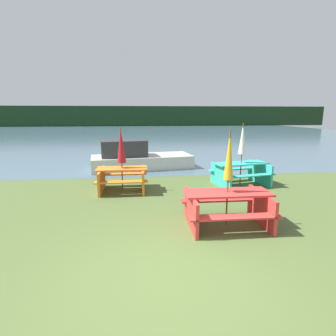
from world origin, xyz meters
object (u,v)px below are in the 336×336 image
at_px(picnic_table_orange, 122,177).
at_px(umbrella_crimson, 121,146).
at_px(picnic_table_red, 227,205).
at_px(boat, 137,158).
at_px(picnic_table_teal, 241,171).
at_px(umbrella_white, 242,139).
at_px(umbrella_gold, 229,156).

relative_size(picnic_table_orange, umbrella_crimson, 0.78).
relative_size(picnic_table_red, boat, 0.41).
xyz_separation_m(picnic_table_red, picnic_table_teal, (1.62, 3.27, 0.01)).
height_order(picnic_table_red, umbrella_crimson, umbrella_crimson).
distance_m(umbrella_white, boat, 5.02).
bearing_deg(umbrella_white, picnic_table_orange, -176.21).
bearing_deg(umbrella_gold, picnic_table_teal, 63.68).
relative_size(umbrella_crimson, umbrella_white, 0.95).
distance_m(picnic_table_orange, picnic_table_teal, 4.11).
bearing_deg(umbrella_crimson, umbrella_white, 3.79).
bearing_deg(umbrella_crimson, picnic_table_orange, 0.00).
height_order(umbrella_gold, boat, umbrella_gold).
relative_size(umbrella_crimson, boat, 0.43).
xyz_separation_m(umbrella_gold, boat, (-2.01, 6.55, -1.10)).
bearing_deg(picnic_table_teal, umbrella_white, 45.00).
relative_size(picnic_table_teal, umbrella_gold, 0.97).
distance_m(picnic_table_red, picnic_table_orange, 3.89).
distance_m(picnic_table_teal, boat, 4.89).
bearing_deg(umbrella_crimson, picnic_table_teal, 3.79).
distance_m(picnic_table_teal, umbrella_white, 1.13).
height_order(umbrella_crimson, umbrella_white, umbrella_white).
bearing_deg(picnic_table_orange, umbrella_gold, -50.31).
xyz_separation_m(umbrella_crimson, boat, (0.47, 3.56, -1.01)).
height_order(umbrella_gold, umbrella_crimson, umbrella_gold).
distance_m(picnic_table_orange, boat, 3.59).
bearing_deg(picnic_table_teal, umbrella_crimson, -176.21).
xyz_separation_m(umbrella_gold, umbrella_white, (1.62, 3.27, 0.04)).
bearing_deg(picnic_table_orange, picnic_table_red, -50.31).
xyz_separation_m(umbrella_white, boat, (-3.63, 3.28, -1.14)).
xyz_separation_m(picnic_table_teal, umbrella_crimson, (-4.10, -0.27, 1.00)).
xyz_separation_m(picnic_table_red, picnic_table_orange, (-2.49, 3.00, -0.01)).
height_order(picnic_table_red, umbrella_white, umbrella_white).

